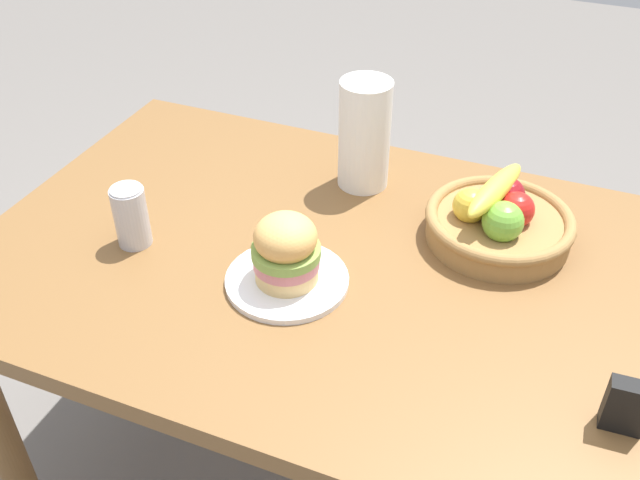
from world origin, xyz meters
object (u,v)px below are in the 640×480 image
object	(u,v)px
soda_can	(131,216)
fruit_basket	(499,220)
sandwich	(286,249)
paper_towel_roll	(364,135)
napkin_holder	(626,406)
plate	(287,280)

from	to	relation	value
soda_can	fruit_basket	xyz separation A→B (m)	(0.65, 0.28, -0.02)
sandwich	paper_towel_roll	distance (m)	0.37
sandwich	napkin_holder	bearing A→B (deg)	-10.76
plate	napkin_holder	bearing A→B (deg)	-10.76
paper_towel_roll	napkin_holder	distance (m)	0.75
sandwich	napkin_holder	world-z (taller)	sandwich
napkin_holder	plate	bearing A→B (deg)	166.31
fruit_basket	paper_towel_roll	distance (m)	0.34
soda_can	napkin_holder	xyz separation A→B (m)	(0.91, -0.11, -0.02)
soda_can	fruit_basket	distance (m)	0.71
plate	soda_can	size ratio (longest dim) A/B	1.80
fruit_basket	soda_can	bearing A→B (deg)	-157.05
fruit_basket	napkin_holder	size ratio (longest dim) A/B	3.22
sandwich	fruit_basket	bearing A→B (deg)	40.11
paper_towel_roll	napkin_holder	xyz separation A→B (m)	(0.57, -0.48, -0.07)
soda_can	napkin_holder	world-z (taller)	soda_can
sandwich	soda_can	world-z (taller)	sandwich
plate	sandwich	xyz separation A→B (m)	(-0.00, -0.00, 0.07)
fruit_basket	napkin_holder	world-z (taller)	fruit_basket
plate	soda_can	distance (m)	0.33
plate	paper_towel_roll	xyz separation A→B (m)	(0.02, 0.37, 0.11)
soda_can	plate	bearing A→B (deg)	0.13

